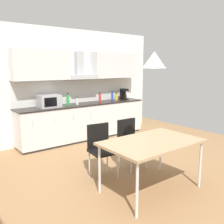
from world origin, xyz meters
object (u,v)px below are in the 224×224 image
object	(u,v)px
coffee_maker	(124,94)
pendant_lamp	(154,60)
bottle_red	(100,98)
chair_far_left	(101,145)
microwave	(49,101)
bottle_blue	(112,96)
dining_table	(152,144)
chair_far_right	(130,139)
bottle_white	(77,101)
bottle_yellow	(116,97)
bottle_green	(68,100)

from	to	relation	value
coffee_maker	pendant_lamp	world-z (taller)	pendant_lamp
bottle_red	chair_far_left	distance (m)	2.52
bottle_red	coffee_maker	bearing A→B (deg)	3.00
microwave	bottle_blue	bearing A→B (deg)	0.80
dining_table	microwave	bearing A→B (deg)	95.39
bottle_red	bottle_blue	size ratio (longest dim) A/B	1.03
dining_table	chair_far_right	distance (m)	0.90
microwave	bottle_red	bearing A→B (deg)	-0.72
chair_far_left	chair_far_right	xyz separation A→B (m)	(0.63, 0.00, 0.00)
bottle_white	chair_far_right	world-z (taller)	bottle_white
bottle_red	bottle_blue	bearing A→B (deg)	5.58
pendant_lamp	bottle_yellow	bearing A→B (deg)	60.00
bottle_red	chair_far_left	world-z (taller)	bottle_red
bottle_yellow	pendant_lamp	size ratio (longest dim) A/B	0.66
pendant_lamp	chair_far_right	bearing A→B (deg)	68.92
microwave	bottle_yellow	xyz separation A→B (m)	(1.96, 0.04, -0.05)
microwave	bottle_yellow	size ratio (longest dim) A/B	2.27
microwave	bottle_blue	world-z (taller)	microwave
coffee_maker	pendant_lamp	xyz separation A→B (m)	(-1.93, -2.91, 0.84)
microwave	pendant_lamp	world-z (taller)	pendant_lamp
chair_far_left	chair_far_right	size ratio (longest dim) A/B	1.00
coffee_maker	chair_far_left	world-z (taller)	coffee_maker
bottle_red	pendant_lamp	xyz separation A→B (m)	(-1.10, -2.86, 0.87)
bottle_blue	bottle_green	xyz separation A→B (m)	(-1.34, -0.01, 0.02)
coffee_maker	bottle_yellow	world-z (taller)	coffee_maker
microwave	chair_far_right	bearing A→B (deg)	-73.94
bottle_yellow	bottle_white	distance (m)	1.26
bottle_red	dining_table	world-z (taller)	bottle_red
bottle_white	bottle_yellow	bearing A→B (deg)	2.89
chair_far_right	coffee_maker	bearing A→B (deg)	52.17
chair_far_left	chair_far_right	world-z (taller)	same
bottle_blue	bottle_yellow	bearing A→B (deg)	4.58
microwave	dining_table	size ratio (longest dim) A/B	0.34
bottle_green	chair_far_right	size ratio (longest dim) A/B	0.36
microwave	coffee_maker	xyz separation A→B (m)	(2.20, 0.03, 0.01)
coffee_maker	chair_far_left	distance (m)	3.10
bottle_green	dining_table	world-z (taller)	bottle_green
bottle_blue	pendant_lamp	world-z (taller)	pendant_lamp
microwave	bottle_green	size ratio (longest dim) A/B	1.55
chair_far_left	bottle_blue	bearing A→B (deg)	48.45
microwave	bottle_white	xyz separation A→B (m)	(0.70, -0.03, -0.06)
bottle_green	pendant_lamp	distance (m)	3.02
pendant_lamp	bottle_green	bearing A→B (deg)	86.06
pendant_lamp	coffee_maker	bearing A→B (deg)	56.37
microwave	chair_far_right	size ratio (longest dim) A/B	0.55
microwave	chair_far_left	distance (m)	2.11
bottle_white	chair_far_right	bearing A→B (deg)	-93.06
microwave	chair_far_left	xyz separation A→B (m)	(-0.03, -2.05, -0.50)
dining_table	chair_far_left	bearing A→B (deg)	110.35
bottle_green	dining_table	bearing A→B (deg)	-93.94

